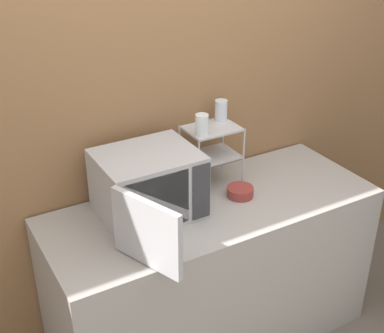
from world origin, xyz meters
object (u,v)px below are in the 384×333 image
Objects in this scene: microwave at (148,186)px; dish_rack at (212,143)px; glass_back_right at (221,110)px; bowl at (240,192)px; glass_front_left at (202,125)px.

dish_rack reaches higher than microwave.
dish_rack is at bearing -146.13° from glass_back_right.
glass_back_right is 0.79× the size of bowl.
bowl is (0.50, -0.07, -0.14)m from microwave.
microwave is 5.30× the size of bowl.
glass_back_right is at bearing 32.19° from glass_front_left.
bowl is at bearing -8.02° from microwave.
glass_front_left is 1.00× the size of glass_back_right.
glass_front_left is at bearing -149.60° from dish_rack.
glass_back_right reaches higher than microwave.
microwave reaches higher than bowl.
glass_front_left is 0.23m from glass_back_right.
dish_rack is 0.30m from bowl.
dish_rack is (0.44, 0.13, 0.07)m from microwave.
glass_front_left is at bearing -147.81° from glass_back_right.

